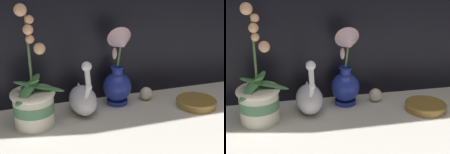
% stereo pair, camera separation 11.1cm
% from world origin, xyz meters
% --- Properties ---
extents(ground_plane, '(2.80, 2.80, 0.00)m').
position_xyz_m(ground_plane, '(0.00, 0.00, 0.00)').
color(ground_plane, beige).
extents(orchid_potted_plant, '(0.18, 0.18, 0.41)m').
position_xyz_m(orchid_potted_plant, '(-0.31, 0.13, 0.09)').
color(orchid_potted_plant, beige).
rests_on(orchid_potted_plant, ground_plane).
extents(swan_figurine, '(0.10, 0.20, 0.22)m').
position_xyz_m(swan_figurine, '(-0.13, 0.17, 0.06)').
color(swan_figurine, white).
rests_on(swan_figurine, ground_plane).
extents(blue_vase, '(0.11, 0.14, 0.31)m').
position_xyz_m(blue_vase, '(0.01, 0.20, 0.11)').
color(blue_vase, navy).
rests_on(blue_vase, ground_plane).
extents(glass_sphere, '(0.05, 0.05, 0.05)m').
position_xyz_m(glass_sphere, '(0.14, 0.21, 0.03)').
color(glass_sphere, beige).
rests_on(glass_sphere, ground_plane).
extents(amber_dish, '(0.15, 0.15, 0.03)m').
position_xyz_m(amber_dish, '(0.30, 0.10, 0.02)').
color(amber_dish, olive).
rests_on(amber_dish, ground_plane).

